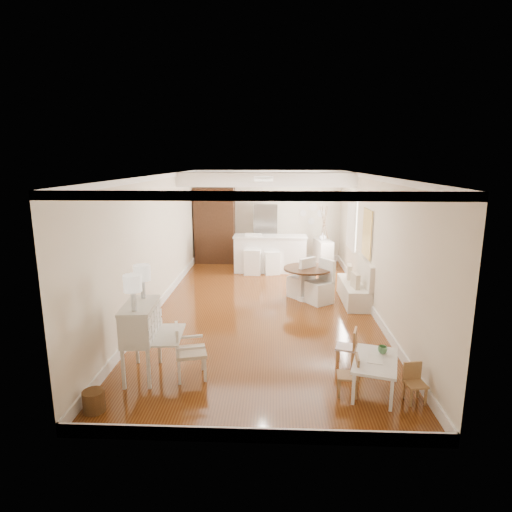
# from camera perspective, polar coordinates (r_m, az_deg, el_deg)

# --- Properties ---
(room) EXTENTS (9.00, 9.04, 2.82)m
(room) POSITION_cam_1_polar(r_m,az_deg,el_deg) (9.10, 1.38, 5.62)
(room) COLOR brown
(room) RESTS_ON ground
(secretary_bureau) EXTENTS (0.92, 0.94, 1.10)m
(secretary_bureau) POSITION_cam_1_polar(r_m,az_deg,el_deg) (6.51, -15.03, -10.78)
(secretary_bureau) COLOR silver
(secretary_bureau) RESTS_ON ground
(gustavian_armchair) EXTENTS (0.56, 0.56, 0.81)m
(gustavian_armchair) POSITION_cam_1_polar(r_m,az_deg,el_deg) (6.38, -8.67, -12.43)
(gustavian_armchair) COLOR white
(gustavian_armchair) RESTS_ON ground
(wicker_basket) EXTENTS (0.28, 0.28, 0.27)m
(wicker_basket) POSITION_cam_1_polar(r_m,az_deg,el_deg) (6.03, -20.81, -17.63)
(wicker_basket) COLOR brown
(wicker_basket) RESTS_ON ground
(kids_table) EXTENTS (0.80, 1.06, 0.47)m
(kids_table) POSITION_cam_1_polar(r_m,az_deg,el_deg) (6.25, 15.51, -15.08)
(kids_table) COLOR white
(kids_table) RESTS_ON ground
(kids_chair_a) EXTENTS (0.30, 0.30, 0.58)m
(kids_chair_a) POSITION_cam_1_polar(r_m,az_deg,el_deg) (6.06, 12.10, -15.24)
(kids_chair_a) COLOR #9A7146
(kids_chair_a) RESTS_ON ground
(kids_chair_b) EXTENTS (0.36, 0.36, 0.61)m
(kids_chair_b) POSITION_cam_1_polar(r_m,az_deg,el_deg) (6.83, 11.91, -11.73)
(kids_chair_b) COLOR tan
(kids_chair_b) RESTS_ON ground
(kids_chair_c) EXTENTS (0.29, 0.29, 0.52)m
(kids_chair_c) POSITION_cam_1_polar(r_m,az_deg,el_deg) (6.15, 20.49, -15.63)
(kids_chair_c) COLOR tan
(kids_chair_c) RESTS_ON ground
(banquette) EXTENTS (0.52, 1.60, 0.98)m
(banquette) POSITION_cam_1_polar(r_m,az_deg,el_deg) (9.73, 12.94, -3.20)
(banquette) COLOR silver
(banquette) RESTS_ON ground
(dining_table) EXTENTS (1.42, 1.42, 0.74)m
(dining_table) POSITION_cam_1_polar(r_m,az_deg,el_deg) (9.75, 6.85, -3.67)
(dining_table) COLOR #402514
(dining_table) RESTS_ON ground
(slip_chair_near) EXTENTS (0.66, 0.65, 0.97)m
(slip_chair_near) POSITION_cam_1_polar(r_m,az_deg,el_deg) (9.50, 8.48, -3.43)
(slip_chair_near) COLOR white
(slip_chair_near) RESTS_ON ground
(slip_chair_far) EXTENTS (0.66, 0.66, 0.96)m
(slip_chair_far) POSITION_cam_1_polar(r_m,az_deg,el_deg) (9.86, 6.01, -2.78)
(slip_chair_far) COLOR white
(slip_chair_far) RESTS_ON ground
(breakfast_counter) EXTENTS (2.05, 0.65, 1.03)m
(breakfast_counter) POSITION_cam_1_polar(r_m,az_deg,el_deg) (12.08, 1.88, 0.32)
(breakfast_counter) COLOR white
(breakfast_counter) RESTS_ON ground
(bar_stool_left) EXTENTS (0.47, 0.47, 1.11)m
(bar_stool_left) POSITION_cam_1_polar(r_m,az_deg,el_deg) (11.79, -0.46, 0.22)
(bar_stool_left) COLOR white
(bar_stool_left) RESTS_ON ground
(bar_stool_right) EXTENTS (0.49, 0.49, 1.01)m
(bar_stool_right) POSITION_cam_1_polar(r_m,az_deg,el_deg) (11.84, 2.09, 0.02)
(bar_stool_right) COLOR white
(bar_stool_right) RESTS_ON ground
(pantry_cabinet) EXTENTS (1.20, 0.60, 2.30)m
(pantry_cabinet) POSITION_cam_1_polar(r_m,az_deg,el_deg) (13.15, -5.50, 4.10)
(pantry_cabinet) COLOR #381E11
(pantry_cabinet) RESTS_ON ground
(fridge) EXTENTS (0.75, 0.65, 1.80)m
(fridge) POSITION_cam_1_polar(r_m,az_deg,el_deg) (13.04, 2.82, 2.95)
(fridge) COLOR silver
(fridge) RESTS_ON ground
(sideboard) EXTENTS (0.52, 0.91, 0.82)m
(sideboard) POSITION_cam_1_polar(r_m,az_deg,el_deg) (12.71, 8.93, 0.31)
(sideboard) COLOR silver
(sideboard) RESTS_ON ground
(pencil_cup) EXTENTS (0.14, 0.14, 0.10)m
(pencil_cup) POSITION_cam_1_polar(r_m,az_deg,el_deg) (6.33, 16.51, -11.89)
(pencil_cup) COLOR #5C9F66
(pencil_cup) RESTS_ON kids_table
(branch_vase) EXTENTS (0.26, 0.26, 0.21)m
(branch_vase) POSITION_cam_1_polar(r_m,az_deg,el_deg) (12.63, 8.87, 2.60)
(branch_vase) COLOR white
(branch_vase) RESTS_ON sideboard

